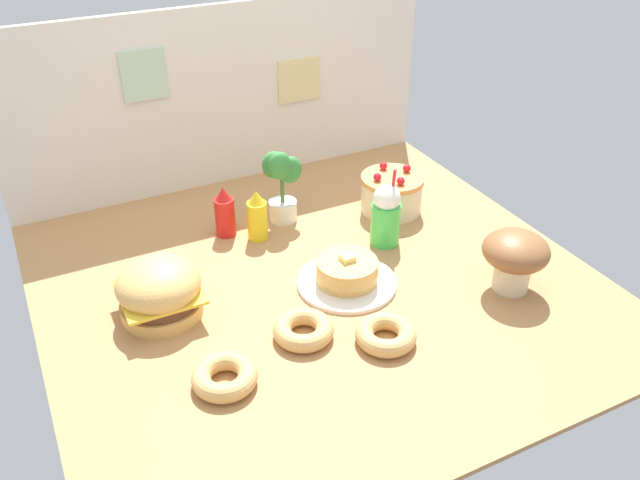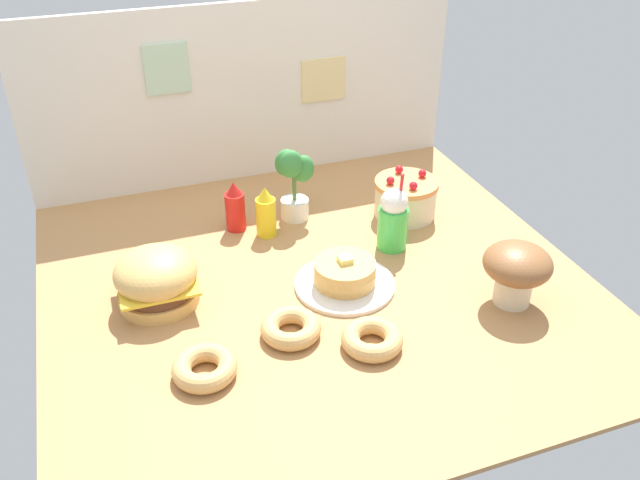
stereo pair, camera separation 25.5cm
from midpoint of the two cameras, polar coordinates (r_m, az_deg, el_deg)
ground_plane at (r=2.61m, az=-2.98°, el=-3.82°), size 2.05×1.98×0.02m
back_wall at (r=3.23m, az=-10.47°, el=11.83°), size 2.05×0.04×0.85m
burger at (r=2.48m, az=-16.40°, el=-4.22°), size 0.30×0.30×0.22m
pancake_stack at (r=2.56m, az=-0.55°, el=-3.04°), size 0.39×0.39×0.13m
layer_cake at (r=3.04m, az=3.71°, el=3.93°), size 0.28×0.28×0.21m
ketchup_bottle at (r=2.89m, az=-10.61°, el=2.21°), size 0.09×0.09×0.23m
mustard_bottle at (r=2.84m, az=-7.93°, el=1.91°), size 0.09×0.09×0.23m
cream_soda_cup at (r=2.77m, az=3.01°, el=2.06°), size 0.12×0.12×0.34m
donut_pink_glaze at (r=2.19m, az=-11.50°, el=-11.42°), size 0.21×0.21×0.06m
donut_chocolate at (r=2.33m, az=-4.58°, el=-7.70°), size 0.21×0.21×0.06m
donut_vanilla at (r=2.31m, az=2.44°, el=-8.11°), size 0.21×0.21×0.06m
potted_plant at (r=2.92m, az=-5.77°, el=4.80°), size 0.17×0.13×0.35m
mushroom_stool at (r=2.56m, az=13.53°, el=-1.39°), size 0.25×0.25×0.24m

